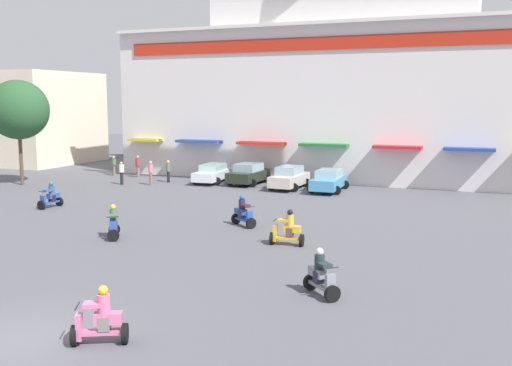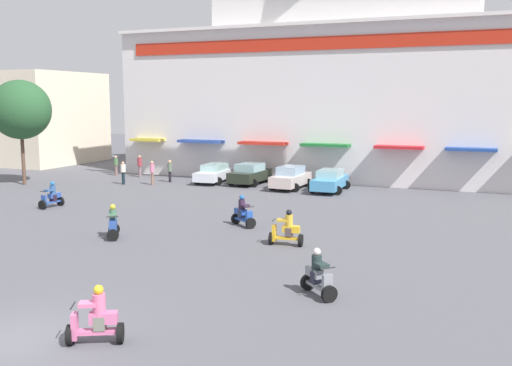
{
  "view_description": "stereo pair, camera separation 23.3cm",
  "coord_description": "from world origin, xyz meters",
  "px_view_note": "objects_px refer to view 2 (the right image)",
  "views": [
    {
      "loc": [
        10.74,
        -10.85,
        6.09
      ],
      "look_at": [
        0.04,
        16.15,
        1.92
      ],
      "focal_mm": 40.68,
      "sensor_mm": 36.0,
      "label": 1
    },
    {
      "loc": [
        10.96,
        -10.77,
        6.09
      ],
      "look_at": [
        0.04,
        16.15,
        1.92
      ],
      "focal_mm": 40.68,
      "sensor_mm": 36.0,
      "label": 2
    }
  ],
  "objects_px": {
    "pedestrian_2": "(170,170)",
    "pedestrian_3": "(140,165)",
    "scooter_rider_5": "(96,320)",
    "pedestrian_0": "(152,171)",
    "scooter_rider_4": "(287,231)",
    "pedestrian_4": "(116,164)",
    "parked_car_0": "(215,173)",
    "parked_car_1": "(250,174)",
    "plaza_tree_0": "(20,110)",
    "parked_car_3": "(330,180)",
    "scooter_rider_6": "(52,197)",
    "scooter_rider_3": "(243,213)",
    "pedestrian_1": "(123,172)",
    "scooter_rider_7": "(113,224)",
    "scooter_rider_2": "(318,276)",
    "parked_car_2": "(291,178)"
  },
  "relations": [
    {
      "from": "pedestrian_0",
      "to": "pedestrian_3",
      "type": "height_order",
      "value": "pedestrian_0"
    },
    {
      "from": "pedestrian_4",
      "to": "parked_car_3",
      "type": "bearing_deg",
      "value": -4.77
    },
    {
      "from": "scooter_rider_2",
      "to": "scooter_rider_6",
      "type": "xyz_separation_m",
      "value": [
        -18.27,
        8.84,
        -0.02
      ]
    },
    {
      "from": "scooter_rider_3",
      "to": "scooter_rider_7",
      "type": "xyz_separation_m",
      "value": [
        -4.38,
        -4.4,
        0.01
      ]
    },
    {
      "from": "parked_car_3",
      "to": "pedestrian_3",
      "type": "distance_m",
      "value": 15.94
    },
    {
      "from": "plaza_tree_0",
      "to": "scooter_rider_7",
      "type": "bearing_deg",
      "value": -35.38
    },
    {
      "from": "scooter_rider_3",
      "to": "pedestrian_1",
      "type": "height_order",
      "value": "pedestrian_1"
    },
    {
      "from": "pedestrian_4",
      "to": "parked_car_0",
      "type": "bearing_deg",
      "value": -3.46
    },
    {
      "from": "parked_car_3",
      "to": "pedestrian_1",
      "type": "relative_size",
      "value": 2.64
    },
    {
      "from": "pedestrian_2",
      "to": "pedestrian_3",
      "type": "distance_m",
      "value": 4.01
    },
    {
      "from": "plaza_tree_0",
      "to": "parked_car_0",
      "type": "xyz_separation_m",
      "value": [
        12.31,
        6.22,
        -4.68
      ]
    },
    {
      "from": "scooter_rider_5",
      "to": "pedestrian_0",
      "type": "height_order",
      "value": "pedestrian_0"
    },
    {
      "from": "pedestrian_3",
      "to": "parked_car_2",
      "type": "bearing_deg",
      "value": -5.68
    },
    {
      "from": "scooter_rider_2",
      "to": "pedestrian_4",
      "type": "height_order",
      "value": "pedestrian_4"
    },
    {
      "from": "plaza_tree_0",
      "to": "parked_car_1",
      "type": "distance_m",
      "value": 17.02
    },
    {
      "from": "scooter_rider_3",
      "to": "plaza_tree_0",
      "type": "bearing_deg",
      "value": 161.28
    },
    {
      "from": "pedestrian_1",
      "to": "scooter_rider_5",
      "type": "bearing_deg",
      "value": -56.49
    },
    {
      "from": "pedestrian_4",
      "to": "scooter_rider_6",
      "type": "bearing_deg",
      "value": -69.08
    },
    {
      "from": "parked_car_2",
      "to": "scooter_rider_5",
      "type": "relative_size",
      "value": 2.71
    },
    {
      "from": "scooter_rider_3",
      "to": "pedestrian_2",
      "type": "xyz_separation_m",
      "value": [
        -11.08,
        11.91,
        0.32
      ]
    },
    {
      "from": "scooter_rider_6",
      "to": "parked_car_0",
      "type": "bearing_deg",
      "value": 71.93
    },
    {
      "from": "parked_car_1",
      "to": "scooter_rider_3",
      "type": "height_order",
      "value": "scooter_rider_3"
    },
    {
      "from": "scooter_rider_4",
      "to": "scooter_rider_2",
      "type": "bearing_deg",
      "value": -61.99
    },
    {
      "from": "pedestrian_1",
      "to": "pedestrian_4",
      "type": "bearing_deg",
      "value": 131.08
    },
    {
      "from": "scooter_rider_5",
      "to": "pedestrian_4",
      "type": "bearing_deg",
      "value": 124.7
    },
    {
      "from": "plaza_tree_0",
      "to": "pedestrian_1",
      "type": "xyz_separation_m",
      "value": [
        6.62,
        2.77,
        -4.45
      ]
    },
    {
      "from": "scooter_rider_3",
      "to": "scooter_rider_7",
      "type": "distance_m",
      "value": 6.21
    },
    {
      "from": "plaza_tree_0",
      "to": "scooter_rider_5",
      "type": "distance_m",
      "value": 30.91
    },
    {
      "from": "scooter_rider_2",
      "to": "scooter_rider_6",
      "type": "bearing_deg",
      "value": 154.17
    },
    {
      "from": "scooter_rider_4",
      "to": "scooter_rider_5",
      "type": "bearing_deg",
      "value": -95.96
    },
    {
      "from": "scooter_rider_3",
      "to": "pedestrian_2",
      "type": "relative_size",
      "value": 0.92
    },
    {
      "from": "scooter_rider_5",
      "to": "pedestrian_1",
      "type": "distance_m",
      "value": 28.37
    },
    {
      "from": "scooter_rider_6",
      "to": "scooter_rider_7",
      "type": "xyz_separation_m",
      "value": [
        7.68,
        -4.81,
        0.02
      ]
    },
    {
      "from": "scooter_rider_2",
      "to": "scooter_rider_3",
      "type": "height_order",
      "value": "scooter_rider_3"
    },
    {
      "from": "scooter_rider_3",
      "to": "pedestrian_2",
      "type": "distance_m",
      "value": 16.27
    },
    {
      "from": "pedestrian_1",
      "to": "pedestrian_2",
      "type": "height_order",
      "value": "pedestrian_1"
    },
    {
      "from": "scooter_rider_6",
      "to": "pedestrian_0",
      "type": "bearing_deg",
      "value": 86.9
    },
    {
      "from": "pedestrian_4",
      "to": "pedestrian_2",
      "type": "bearing_deg",
      "value": -15.98
    },
    {
      "from": "scooter_rider_6",
      "to": "parked_car_1",
      "type": "bearing_deg",
      "value": 61.47
    },
    {
      "from": "parked_car_2",
      "to": "pedestrian_4",
      "type": "relative_size",
      "value": 2.61
    },
    {
      "from": "scooter_rider_2",
      "to": "scooter_rider_7",
      "type": "xyz_separation_m",
      "value": [
        -10.59,
        4.03,
        0.0
      ]
    },
    {
      "from": "pedestrian_3",
      "to": "parked_car_0",
      "type": "bearing_deg",
      "value": -3.51
    },
    {
      "from": "scooter_rider_4",
      "to": "scooter_rider_5",
      "type": "distance_m",
      "value": 11.29
    },
    {
      "from": "pedestrian_2",
      "to": "scooter_rider_4",
      "type": "bearing_deg",
      "value": -45.83
    },
    {
      "from": "scooter_rider_7",
      "to": "pedestrian_4",
      "type": "distance_m",
      "value": 22.08
    },
    {
      "from": "parked_car_0",
      "to": "parked_car_1",
      "type": "xyz_separation_m",
      "value": [
        2.8,
        0.09,
        0.05
      ]
    },
    {
      "from": "plaza_tree_0",
      "to": "scooter_rider_3",
      "type": "bearing_deg",
      "value": -18.72
    },
    {
      "from": "pedestrian_2",
      "to": "scooter_rider_5",
      "type": "bearing_deg",
      "value": -63.17
    },
    {
      "from": "parked_car_0",
      "to": "parked_car_3",
      "type": "height_order",
      "value": "parked_car_3"
    },
    {
      "from": "scooter_rider_6",
      "to": "plaza_tree_0",
      "type": "bearing_deg",
      "value": 141.75
    }
  ]
}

